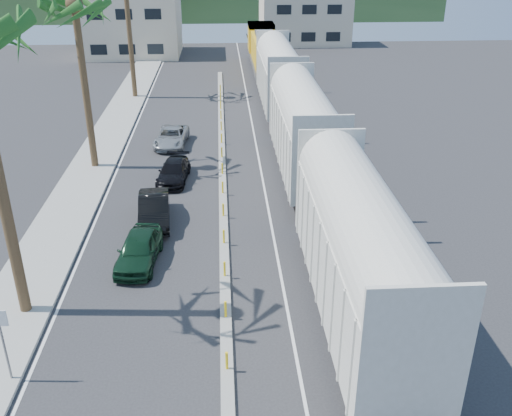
{
  "coord_description": "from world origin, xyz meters",
  "views": [
    {
      "loc": [
        0.04,
        -13.44,
        13.66
      ],
      "look_at": [
        1.57,
        10.97,
        2.0
      ],
      "focal_mm": 40.0,
      "sensor_mm": 36.0,
      "label": 1
    }
  ],
  "objects": [
    {
      "name": "car_rear",
      "position": [
        -3.6,
        26.12,
        0.64
      ],
      "size": [
        2.92,
        4.97,
        1.28
      ],
      "primitive_type": "imported",
      "rotation": [
        0.0,
        0.0,
        -0.09
      ],
      "color": "#A1A3A5",
      "rests_on": "ground"
    },
    {
      "name": "median",
      "position": [
        0.0,
        19.96,
        0.09
      ],
      "size": [
        0.45,
        60.0,
        0.85
      ],
      "color": "gray",
      "rests_on": "ground"
    },
    {
      "name": "lane_markings",
      "position": [
        -2.15,
        25.0,
        0.0
      ],
      "size": [
        9.42,
        90.0,
        0.01
      ],
      "color": "silver",
      "rests_on": "ground"
    },
    {
      "name": "car_second",
      "position": [
        -3.61,
        13.75,
        0.74
      ],
      "size": [
        2.31,
        4.74,
        1.48
      ],
      "primitive_type": "imported",
      "rotation": [
        0.0,
        0.0,
        0.08
      ],
      "color": "black",
      "rests_on": "ground"
    },
    {
      "name": "ground",
      "position": [
        0.0,
        0.0,
        0.0
      ],
      "size": [
        140.0,
        140.0,
        0.0
      ],
      "primitive_type": "plane",
      "color": "#28282B",
      "rests_on": "ground"
    },
    {
      "name": "car_lead",
      "position": [
        -3.9,
        9.58,
        0.72
      ],
      "size": [
        2.48,
        4.55,
        1.45
      ],
      "primitive_type": "imported",
      "rotation": [
        0.0,
        0.0,
        -0.09
      ],
      "color": "black",
      "rests_on": "ground"
    },
    {
      "name": "buildings",
      "position": [
        -6.41,
        71.66,
        4.36
      ],
      "size": [
        38.0,
        27.0,
        10.0
      ],
      "color": "beige",
      "rests_on": "ground"
    },
    {
      "name": "street_sign",
      "position": [
        -7.3,
        2.0,
        1.97
      ],
      "size": [
        0.6,
        0.08,
        3.0
      ],
      "color": "slate",
      "rests_on": "ground"
    },
    {
      "name": "rails",
      "position": [
        5.0,
        28.0,
        0.03
      ],
      "size": [
        1.56,
        100.0,
        0.06
      ],
      "color": "black",
      "rests_on": "ground"
    },
    {
      "name": "car_third",
      "position": [
        -2.99,
        19.4,
        0.61
      ],
      "size": [
        2.53,
        4.55,
        1.22
      ],
      "primitive_type": "imported",
      "rotation": [
        0.0,
        0.0,
        -0.1
      ],
      "color": "black",
      "rests_on": "ground"
    },
    {
      "name": "sidewalk",
      "position": [
        -8.5,
        25.0,
        0.07
      ],
      "size": [
        3.0,
        90.0,
        0.15
      ],
      "primitive_type": "cube",
      "color": "gray",
      "rests_on": "ground"
    },
    {
      "name": "freight_train",
      "position": [
        5.0,
        25.28,
        2.91
      ],
      "size": [
        3.0,
        60.94,
        5.85
      ],
      "color": "beige",
      "rests_on": "ground"
    }
  ]
}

